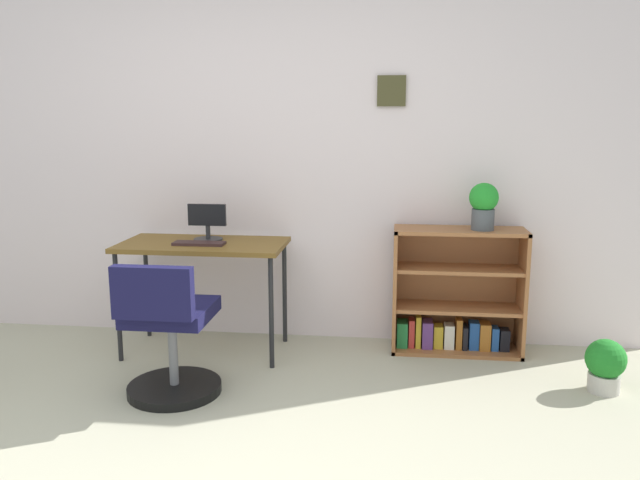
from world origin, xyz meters
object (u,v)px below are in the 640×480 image
desk (203,252)px  potted_plant_on_shelf (484,204)px  monitor (207,224)px  keyboard (199,243)px  bookshelf_low (455,297)px  office_chair (169,337)px  potted_plant_floor (605,364)px

desk → potted_plant_on_shelf: (1.77, 0.17, 0.31)m
monitor → keyboard: 0.18m
keyboard → bookshelf_low: size_ratio=0.39×
office_chair → bookshelf_low: (1.61, 0.93, 0.01)m
desk → monitor: monitor is taller
monitor → potted_plant_on_shelf: potted_plant_on_shelf is taller
keyboard → bookshelf_low: (1.63, 0.30, -0.38)m
potted_plant_floor → keyboard: bearing=173.3°
monitor → desk: bearing=-100.2°
office_chair → desk: bearing=91.2°
keyboard → potted_plant_floor: 2.49m
desk → bookshelf_low: (1.63, 0.23, -0.31)m
monitor → keyboard: size_ratio=0.77×
monitor → potted_plant_floor: monitor is taller
desk → office_chair: size_ratio=1.34×
desk → potted_plant_floor: bearing=-8.5°
desk → keyboard: 0.10m
bookshelf_low → potted_plant_on_shelf: bearing=-20.7°
desk → potted_plant_floor: 2.48m
keyboard → office_chair: (0.01, -0.63, -0.40)m
desk → potted_plant_floor: (2.40, -0.36, -0.51)m
office_chair → potted_plant_floor: (2.39, 0.35, -0.18)m
desk → monitor: (0.01, 0.07, 0.17)m
office_chair → potted_plant_on_shelf: 2.07m
keyboard → potted_plant_on_shelf: (1.77, 0.25, 0.24)m
monitor → office_chair: monitor is taller
desk → office_chair: office_chair is taller
monitor → potted_plant_on_shelf: size_ratio=0.83×
desk → office_chair: 0.78m
desk → keyboard: (-0.00, -0.08, 0.07)m
monitor → potted_plant_on_shelf: 1.77m
monitor → potted_plant_on_shelf: (1.76, 0.10, 0.14)m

